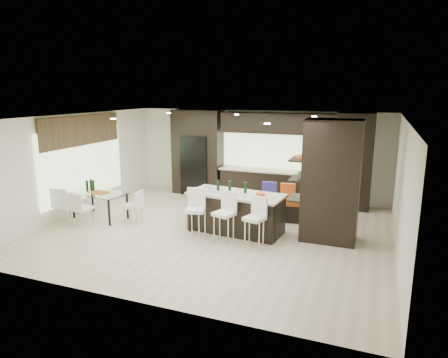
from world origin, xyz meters
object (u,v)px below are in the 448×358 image
at_px(kitchen_island, 236,212).
at_px(stool_left, 195,219).
at_px(chair_end, 133,208).
at_px(stool_right, 254,227).
at_px(dining_table, 100,205).
at_px(chair_far, 66,207).
at_px(bench, 279,209).
at_px(floor_vase, 319,205).
at_px(chair_near, 82,211).
at_px(stool_mid, 224,223).

xyz_separation_m(kitchen_island, stool_left, (-0.69, -0.79, -0.00)).
xyz_separation_m(kitchen_island, chair_end, (-2.65, -0.34, -0.08)).
distance_m(stool_right, chair_end, 3.37).
distance_m(dining_table, chair_far, 0.86).
distance_m(bench, floor_vase, 1.24).
bearing_deg(floor_vase, bench, 154.30).
relative_size(bench, chair_near, 1.78).
relative_size(bench, dining_table, 1.00).
relative_size(kitchen_island, stool_right, 2.56).
bearing_deg(chair_far, floor_vase, 13.55).
height_order(stool_mid, chair_far, stool_mid).
xyz_separation_m(kitchen_island, chair_far, (-4.11, -1.06, -0.02)).
distance_m(kitchen_island, chair_far, 4.24).
distance_m(kitchen_island, chair_near, 3.80).
height_order(chair_far, chair_end, chair_far).
distance_m(kitchen_island, stool_right, 1.04).
bearing_deg(stool_right, kitchen_island, 148.62).
xyz_separation_m(stool_right, chair_end, (-3.34, 0.44, -0.06)).
bearing_deg(stool_right, chair_near, -159.54).
height_order(bench, floor_vase, floor_vase).
height_order(stool_right, dining_table, stool_right).
bearing_deg(floor_vase, chair_near, -161.97).
bearing_deg(stool_left, stool_right, -14.76).
relative_size(kitchen_island, floor_vase, 1.75).
height_order(kitchen_island, stool_right, kitchen_island).
distance_m(stool_left, chair_far, 3.43).
xyz_separation_m(stool_left, bench, (1.44, 2.05, -0.19)).
distance_m(kitchen_island, stool_left, 1.05).
xyz_separation_m(stool_mid, chair_near, (-3.66, -0.25, -0.06)).
bearing_deg(stool_mid, floor_vase, 56.57).
bearing_deg(stool_right, bench, 105.27).
bearing_deg(bench, stool_right, -100.18).
relative_size(stool_right, chair_far, 0.98).
relative_size(stool_left, chair_near, 1.15).
xyz_separation_m(stool_left, chair_near, (-2.97, -0.25, -0.06)).
height_order(stool_mid, floor_vase, floor_vase).
bearing_deg(chair_end, bench, -73.11).
relative_size(stool_left, chair_end, 1.21).
distance_m(stool_left, chair_end, 2.01).
bearing_deg(stool_right, chair_far, -159.56).
distance_m(stool_left, stool_mid, 0.69).
distance_m(dining_table, chair_near, 0.71).
xyz_separation_m(stool_mid, bench, (0.75, 2.05, -0.18)).
xyz_separation_m(stool_left, chair_end, (-1.96, 0.45, -0.08)).
bearing_deg(stool_left, chair_far, 169.39).
bearing_deg(floor_vase, chair_end, -166.42).
height_order(stool_right, chair_near, stool_right).
xyz_separation_m(stool_right, chair_near, (-4.35, -0.26, -0.04)).
xyz_separation_m(stool_right, floor_vase, (1.13, 1.52, 0.20)).
bearing_deg(stool_right, stool_left, -162.52).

